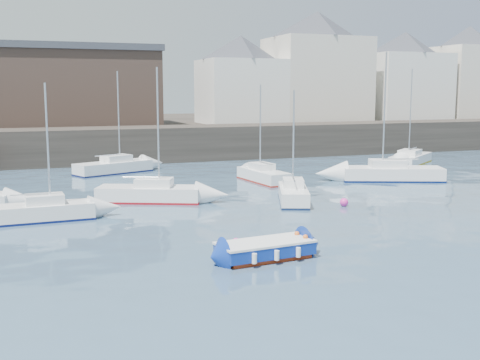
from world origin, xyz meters
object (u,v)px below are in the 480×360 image
object	(u,v)px
sailboat_g	(410,159)
buoy_far	(121,192)
sailboat_c	(293,194)
sailboat_f	(263,175)
sailboat_d	(392,173)
buoy_near	(236,246)
blue_dinghy	(265,249)
sailboat_a	(41,211)
sailboat_b	(150,193)
buoy_mid	(344,206)
sailboat_h	(114,167)

from	to	relation	value
sailboat_g	buoy_far	world-z (taller)	sailboat_g
sailboat_c	sailboat_f	world-z (taller)	sailboat_f
sailboat_d	buoy_far	size ratio (longest dim) A/B	19.44
buoy_near	blue_dinghy	bearing A→B (deg)	-79.77
sailboat_d	sailboat_f	xyz separation A→B (m)	(-8.52, 2.60, -0.07)
blue_dinghy	sailboat_a	world-z (taller)	sailboat_a
sailboat_a	buoy_far	world-z (taller)	sailboat_a
sailboat_b	buoy_mid	xyz separation A→B (m)	(9.57, -4.89, -0.49)
sailboat_c	buoy_near	bearing A→B (deg)	-128.36
buoy_near	buoy_mid	world-z (taller)	buoy_mid
sailboat_c	buoy_far	xyz separation A→B (m)	(-8.50, 6.60, -0.47)
sailboat_a	sailboat_b	distance (m)	6.71
sailboat_b	sailboat_c	world-z (taller)	sailboat_b
sailboat_a	sailboat_b	xyz separation A→B (m)	(5.94, 3.12, 0.02)
blue_dinghy	buoy_far	bearing A→B (deg)	98.92
sailboat_c	buoy_mid	xyz separation A→B (m)	(2.09, -1.99, -0.47)
sailboat_d	buoy_near	world-z (taller)	sailboat_d
blue_dinghy	buoy_far	distance (m)	16.84
sailboat_h	sailboat_a	bearing A→B (deg)	-110.40
blue_dinghy	buoy_mid	size ratio (longest dim) A/B	8.22
blue_dinghy	buoy_far	world-z (taller)	blue_dinghy
sailboat_d	buoy_near	xyz separation A→B (m)	(-16.11, -12.88, -0.53)
blue_dinghy	buoy_far	size ratio (longest dim) A/B	8.32
blue_dinghy	sailboat_d	xyz separation A→B (m)	(15.73, 14.99, 0.15)
buoy_mid	sailboat_a	bearing A→B (deg)	173.49
sailboat_g	buoy_mid	world-z (taller)	sailboat_g
sailboat_a	sailboat_c	xyz separation A→B (m)	(13.43, 0.22, 0.01)
sailboat_c	sailboat_g	bearing A→B (deg)	36.51
sailboat_c	buoy_near	size ratio (longest dim) A/B	17.48
sailboat_a	buoy_mid	world-z (taller)	sailboat_a
sailboat_c	sailboat_h	bearing A→B (deg)	116.28
blue_dinghy	sailboat_c	bearing A→B (deg)	59.59
sailboat_g	sailboat_h	distance (m)	24.67
sailboat_b	sailboat_g	xyz separation A→B (m)	(24.37, 9.60, -0.04)
sailboat_c	sailboat_g	distance (m)	21.00
sailboat_g	buoy_near	world-z (taller)	sailboat_g
sailboat_g	buoy_near	size ratio (longest dim) A/B	22.36
buoy_mid	buoy_far	xyz separation A→B (m)	(-10.59, 8.59, 0.00)
buoy_near	sailboat_g	bearing A→B (deg)	41.41
buoy_near	buoy_mid	xyz separation A→B (m)	(8.36, 5.93, 0.00)
sailboat_h	sailboat_d	bearing A→B (deg)	-30.92
sailboat_a	buoy_far	size ratio (longest dim) A/B	14.53
sailboat_c	sailboat_f	xyz separation A→B (m)	(1.33, 7.56, -0.01)
buoy_near	buoy_far	distance (m)	14.69
sailboat_d	sailboat_b	bearing A→B (deg)	-173.21
sailboat_h	buoy_far	distance (m)	8.87
blue_dinghy	sailboat_d	world-z (taller)	sailboat_d
blue_dinghy	sailboat_f	bearing A→B (deg)	67.70
sailboat_b	sailboat_d	bearing A→B (deg)	6.79
buoy_near	buoy_far	world-z (taller)	buoy_far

